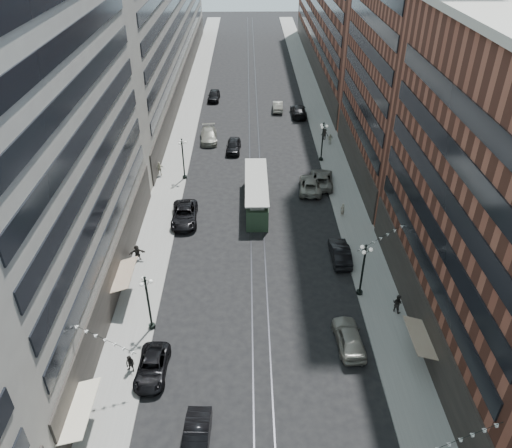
{
  "coord_description": "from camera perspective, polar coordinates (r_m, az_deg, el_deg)",
  "views": [
    {
      "loc": [
        -0.91,
        -2.75,
        30.62
      ],
      "look_at": [
        -0.24,
        36.45,
        5.0
      ],
      "focal_mm": 35.0,
      "sensor_mm": 36.0,
      "label": 1
    }
  ],
  "objects": [
    {
      "name": "ground",
      "position": [
        69.83,
        -0.13,
        7.16
      ],
      "size": [
        220.0,
        220.0,
        0.0
      ],
      "primitive_type": "plane",
      "color": "black",
      "rests_on": "ground"
    },
    {
      "name": "sidewalk_west",
      "position": [
        79.54,
        -8.32,
        10.23
      ],
      "size": [
        4.0,
        180.0,
        0.15
      ],
      "primitive_type": "cube",
      "color": "gray",
      "rests_on": "ground"
    },
    {
      "name": "sidewalk_east",
      "position": [
        79.79,
        7.81,
        10.35
      ],
      "size": [
        4.0,
        180.0,
        0.15
      ],
      "primitive_type": "cube",
      "color": "gray",
      "rests_on": "ground"
    },
    {
      "name": "rail_west",
      "position": [
        78.92,
        -0.76,
        10.35
      ],
      "size": [
        0.12,
        180.0,
        0.02
      ],
      "primitive_type": "cube",
      "color": "#2D2D33",
      "rests_on": "ground"
    },
    {
      "name": "rail_east",
      "position": [
        78.94,
        0.27,
        10.35
      ],
      "size": [
        0.12,
        180.0,
        0.02
      ],
      "primitive_type": "cube",
      "color": "#2D2D33",
      "rests_on": "ground"
    },
    {
      "name": "building_west_mid",
      "position": [
        42.58,
        -23.29,
        7.41
      ],
      "size": [
        8.0,
        36.0,
        28.0
      ],
      "primitive_type": "cube",
      "color": "#A09D8E",
      "rests_on": "ground"
    },
    {
      "name": "building_west_far",
      "position": [
        101.59,
        -10.93,
        22.65
      ],
      "size": [
        8.0,
        90.0,
        26.0
      ],
      "primitive_type": "cube",
      "color": "#A09D8E",
      "rests_on": "ground"
    },
    {
      "name": "building_east_mid",
      "position": [
        40.16,
        25.67,
        2.0
      ],
      "size": [
        8.0,
        30.0,
        24.0
      ],
      "primitive_type": "cube",
      "color": "brown",
      "rests_on": "ground"
    },
    {
      "name": "building_east_tower",
      "position": [
        62.16,
        17.18,
        22.96
      ],
      "size": [
        8.0,
        26.0,
        42.0
      ],
      "primitive_type": "cube",
      "color": "brown",
      "rests_on": "ground"
    },
    {
      "name": "building_east_far",
      "position": [
        110.8,
        9.07,
        23.13
      ],
      "size": [
        8.0,
        72.0,
        24.0
      ],
      "primitive_type": "cube",
      "color": "brown",
      "rests_on": "ground"
    },
    {
      "name": "lamppost_sw_far",
      "position": [
        42.09,
        -12.22,
        -8.61
      ],
      "size": [
        1.03,
        1.14,
        5.52
      ],
      "color": "black",
      "rests_on": "sidewalk_west"
    },
    {
      "name": "lamppost_sw_mid",
      "position": [
        64.51,
        -8.34,
        7.55
      ],
      "size": [
        1.03,
        1.14,
        5.52
      ],
      "color": "black",
      "rests_on": "sidewalk_west"
    },
    {
      "name": "lamppost_se_far",
      "position": [
        45.47,
        12.13,
        -4.97
      ],
      "size": [
        1.03,
        1.14,
        5.52
      ],
      "color": "black",
      "rests_on": "sidewalk_east"
    },
    {
      "name": "lamppost_se_mid",
      "position": [
        69.26,
        7.6,
        9.46
      ],
      "size": [
        1.03,
        1.14,
        5.52
      ],
      "color": "black",
      "rests_on": "sidewalk_east"
    },
    {
      "name": "streetcar",
      "position": [
        58.72,
        0.04,
        3.45
      ],
      "size": [
        2.62,
        11.83,
        3.27
      ],
      "color": "#273E2A",
      "rests_on": "ground"
    },
    {
      "name": "car_2",
      "position": [
        40.32,
        -11.79,
        -15.74
      ],
      "size": [
        2.37,
        4.97,
        1.37
      ],
      "primitive_type": "imported",
      "rotation": [
        0.0,
        0.0,
        -0.02
      ],
      "color": "black",
      "rests_on": "ground"
    },
    {
      "name": "car_4",
      "position": [
        42.05,
        10.59,
        -12.62
      ],
      "size": [
        2.31,
        5.17,
        1.73
      ],
      "primitive_type": "imported",
      "rotation": [
        0.0,
        0.0,
        3.2
      ],
      "color": "gray",
      "rests_on": "ground"
    },
    {
      "name": "car_5",
      "position": [
        35.94,
        -6.83,
        -23.29
      ],
      "size": [
        1.82,
        4.85,
        1.58
      ],
      "primitive_type": "imported",
      "rotation": [
        0.0,
        0.0,
        -0.03
      ],
      "color": "black",
      "rests_on": "ground"
    },
    {
      "name": "pedestrian_2",
      "position": [
        40.57,
        -14.17,
        -15.24
      ],
      "size": [
        0.85,
        0.66,
        1.56
      ],
      "primitive_type": "imported",
      "rotation": [
        0.0,
        0.0,
        -0.36
      ],
      "color": "black",
      "rests_on": "sidewalk_west"
    },
    {
      "name": "car_7",
      "position": [
        56.62,
        -8.18,
        1.06
      ],
      "size": [
        3.09,
        6.21,
        1.69
      ],
      "primitive_type": "imported",
      "rotation": [
        0.0,
        0.0,
        0.05
      ],
      "color": "black",
      "rests_on": "ground"
    },
    {
      "name": "car_8",
      "position": [
        76.25,
        -5.41,
        10.05
      ],
      "size": [
        2.8,
        6.05,
        1.71
      ],
      "primitive_type": "imported",
      "rotation": [
        0.0,
        0.0,
        0.07
      ],
      "color": "gray",
      "rests_on": "ground"
    },
    {
      "name": "car_9",
      "position": [
        93.15,
        -4.85,
        14.43
      ],
      "size": [
        2.24,
        5.16,
        1.73
      ],
      "primitive_type": "imported",
      "rotation": [
        0.0,
        0.0,
        -0.04
      ],
      "color": "black",
      "rests_on": "ground"
    },
    {
      "name": "car_10",
      "position": [
        50.84,
        9.59,
        -3.25
      ],
      "size": [
        1.78,
        5.03,
        1.65
      ],
      "primitive_type": "imported",
      "rotation": [
        0.0,
        0.0,
        3.15
      ],
      "color": "black",
      "rests_on": "ground"
    },
    {
      "name": "car_11",
      "position": [
        62.62,
        6.23,
        4.52
      ],
      "size": [
        3.24,
        6.03,
        1.61
      ],
      "primitive_type": "imported",
      "rotation": [
        0.0,
        0.0,
        3.04
      ],
      "color": "gray",
      "rests_on": "ground"
    },
    {
      "name": "car_12",
      "position": [
        85.83,
        4.89,
        12.78
      ],
      "size": [
        2.5,
        6.07,
        1.76
      ],
      "primitive_type": "imported",
      "rotation": [
        0.0,
        0.0,
        3.15
      ],
      "color": "black",
      "rests_on": "ground"
    },
    {
      "name": "car_13",
      "position": [
        72.62,
        -2.6,
        8.93
      ],
      "size": [
        2.24,
        5.04,
        1.68
      ],
      "primitive_type": "imported",
      "rotation": [
        0.0,
        0.0,
        -0.05
      ],
      "color": "black",
      "rests_on": "ground"
    },
    {
      "name": "car_14",
      "position": [
        87.95,
        2.5,
        13.31
      ],
      "size": [
        1.89,
        4.86,
        1.58
      ],
      "primitive_type": "imported",
      "rotation": [
        0.0,
        0.0,
        3.1
      ],
      "color": "gray",
      "rests_on": "ground"
    },
    {
      "name": "pedestrian_5",
      "position": [
        51.22,
        -13.42,
        -3.21
      ],
      "size": [
        1.65,
        0.82,
        1.71
      ],
      "primitive_type": "imported",
      "rotation": [
        0.0,
        0.0,
        0.24
      ],
      "color": "black",
      "rests_on": "sidewalk_west"
    },
    {
      "name": "pedestrian_6",
      "position": [
        66.59,
        -10.96,
        6.23
      ],
      "size": [
        1.18,
        0.62,
        1.93
      ],
      "primitive_type": "imported",
      "rotation": [
        0.0,
        0.0,
        3.24
      ],
      "color": "#BDB89D",
      "rests_on": "sidewalk_west"
    },
    {
      "name": "pedestrian_7",
      "position": [
        45.7,
        15.85,
        -8.7
      ],
      "size": [
        0.96,
        0.97,
        1.82
      ],
      "primitive_type": "imported",
      "rotation": [
        0.0,
        0.0,
        2.34
      ],
      "color": "black",
      "rests_on": "sidewalk_east"
    },
    {
      "name": "pedestrian_8",
      "position": [
        57.66,
        9.85,
        1.65
      ],
      "size": [
        0.68,
        0.59,
        1.58
      ],
      "primitive_type": "imported",
      "rotation": [
        0.0,
        0.0,
        3.58
      ],
      "color": "#9F9784",
      "rests_on": "sidewalk_east"
    },
    {
      "name": "pedestrian_9",
      "position": [
        76.68,
        7.85,
        10.15
      ],
      "size": [
        1.21,
        0.85,
        1.73
      ],
      "primitive_type": "imported",
      "rotation": [
        0.0,
        0.0,
        -0.38
      ],
      "color": "black",
      "rests_on": "sidewalk_east"
    },
    {
      "name": "car_extra_0",
      "position": [
        64.04,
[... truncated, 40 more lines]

